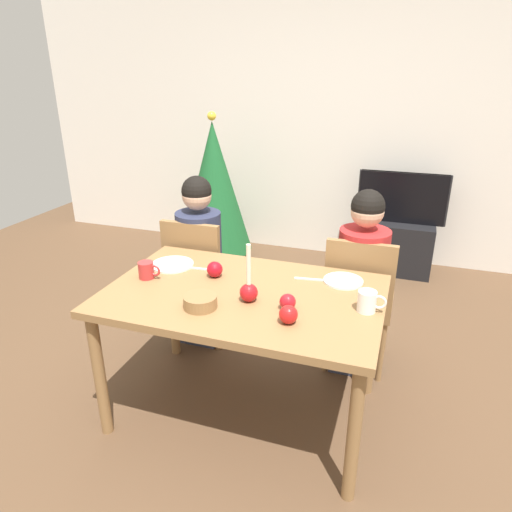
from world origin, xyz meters
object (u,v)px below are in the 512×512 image
chair_right (359,297)px  bowl_walnuts (200,302)px  dining_table (244,306)px  christmas_tree (214,188)px  tv_stand (396,246)px  plate_left (172,265)px  apple_by_left_plate (215,269)px  mug_right (368,301)px  person_left_child (200,264)px  apple_by_right_mug (288,302)px  apple_near_candle (288,314)px  person_right_child (360,286)px  plate_right (343,281)px  chair_left (199,273)px  mug_left (147,270)px  tv (402,198)px  candle_centerpiece (249,289)px

chair_right → bowl_walnuts: size_ratio=5.60×
dining_table → christmas_tree: christmas_tree is taller
dining_table → christmas_tree: 2.19m
tv_stand → plate_left: plate_left is taller
tv_stand → christmas_tree: christmas_tree is taller
tv_stand → apple_by_left_plate: 2.42m
tv_stand → mug_right: (-0.07, -2.30, 0.56)m
person_left_child → apple_by_right_mug: (0.81, -0.74, 0.22)m
chair_right → apple_near_candle: bearing=-105.5°
person_right_child → plate_right: bearing=-99.9°
plate_left → plate_right: same height
person_left_child → tv_stand: 2.10m
person_left_child → apple_by_left_plate: (0.34, -0.52, 0.22)m
chair_left → bowl_walnuts: 0.96m
plate_right → mug_right: (0.15, -0.28, 0.05)m
plate_right → mug_right: bearing=-61.2°
tv_stand → bowl_walnuts: 2.70m
bowl_walnuts → mug_left: bearing=153.3°
person_left_child → plate_left: bearing=-84.2°
tv_stand → apple_by_right_mug: (-0.43, -2.40, 0.55)m
person_left_child → bowl_walnuts: bearing=-64.3°
mug_left → chair_left: bearing=90.0°
mug_right → apple_by_left_plate: (-0.83, 0.12, -0.01)m
chair_left → apple_near_candle: bearing=-44.5°
person_left_child → mug_left: (-0.00, -0.65, 0.23)m
plate_right → apple_by_right_mug: apple_by_right_mug is taller
plate_right → plate_left: bearing=-174.2°
chair_left → tv: tv is taller
apple_by_right_mug → tv: bearing=79.9°
dining_table → tv_stand: bearing=73.4°
person_left_child → tv_stand: (1.24, 1.66, -0.33)m
person_right_child → mug_left: (-1.07, -0.65, 0.23)m
candle_centerpiece → plate_right: (0.40, 0.36, -0.06)m
plate_left → mug_left: size_ratio=1.91×
bowl_walnuts → apple_by_left_plate: apple_by_left_plate is taller
mug_right → chair_right: bearing=98.6°
dining_table → candle_centerpiece: (0.06, -0.08, 0.15)m
mug_right → apple_by_left_plate: mug_right is taller
chair_right → mug_left: chair_right is taller
chair_right → plate_left: (-1.03, -0.42, 0.24)m
mug_right → plate_right: bearing=118.8°
apple_near_candle → apple_by_left_plate: bearing=145.6°
tv → apple_by_left_plate: 2.36m
chair_left → bowl_walnuts: chair_left is taller
person_left_child → mug_left: 0.69m
dining_table → person_left_child: (-0.55, 0.64, -0.10)m
person_right_child → plate_left: (-1.03, -0.45, 0.19)m
dining_table → apple_near_candle: 0.39m
tv_stand → apple_near_candle: (-0.39, -2.52, 0.55)m
dining_table → apple_near_candle: apple_near_candle is taller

